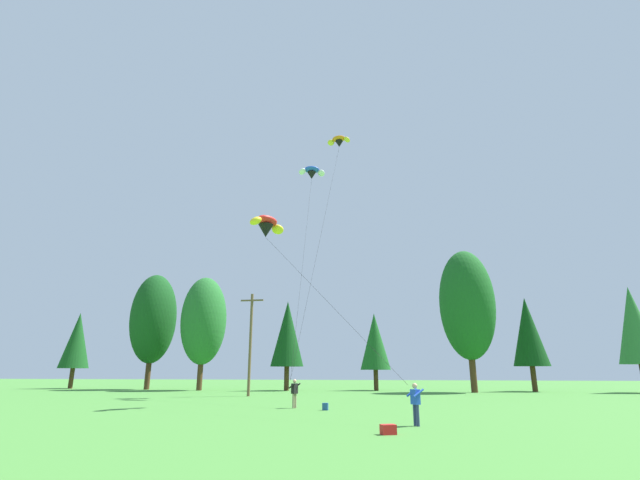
# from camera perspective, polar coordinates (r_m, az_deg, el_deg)

# --- Properties ---
(treeline_tree_a) EXTENTS (3.73, 3.73, 9.70)m
(treeline_tree_a) POSITION_cam_1_polar(r_m,az_deg,el_deg) (69.92, -27.96, -10.95)
(treeline_tree_a) COLOR #472D19
(treeline_tree_a) RESTS_ON ground_plane
(treeline_tree_b) EXTENTS (5.62, 5.62, 14.16)m
(treeline_tree_b) POSITION_cam_1_polar(r_m,az_deg,el_deg) (62.62, -19.99, -9.15)
(treeline_tree_b) COLOR #472D19
(treeline_tree_b) RESTS_ON ground_plane
(treeline_tree_c) EXTENTS (5.39, 5.39, 13.30)m
(treeline_tree_c) POSITION_cam_1_polar(r_m,az_deg,el_deg) (58.05, -14.25, -9.66)
(treeline_tree_c) COLOR #472D19
(treeline_tree_c) RESTS_ON ground_plane
(treeline_tree_d) EXTENTS (3.87, 3.87, 10.32)m
(treeline_tree_d) POSITION_cam_1_polar(r_m,az_deg,el_deg) (55.75, -4.07, -11.51)
(treeline_tree_d) COLOR #472D19
(treeline_tree_d) RESTS_ON ground_plane
(treeline_tree_e) EXTENTS (3.56, 3.56, 8.89)m
(treeline_tree_e) POSITION_cam_1_polar(r_m,az_deg,el_deg) (56.39, 6.82, -12.40)
(treeline_tree_e) COLOR #472D19
(treeline_tree_e) RESTS_ON ground_plane
(treeline_tree_f) EXTENTS (5.91, 5.91, 15.24)m
(treeline_tree_f) POSITION_cam_1_polar(r_m,az_deg,el_deg) (53.41, 17.80, -7.62)
(treeline_tree_f) COLOR #472D19
(treeline_tree_f) RESTS_ON ground_plane
(treeline_tree_g) EXTENTS (3.88, 3.88, 10.35)m
(treeline_tree_g) POSITION_cam_1_polar(r_m,az_deg,el_deg) (58.15, 24.43, -10.32)
(treeline_tree_g) COLOR #472D19
(treeline_tree_g) RESTS_ON ground_plane
(treeline_tree_h) EXTENTS (4.03, 4.03, 11.04)m
(treeline_tree_h) POSITION_cam_1_polar(r_m,az_deg,el_deg) (60.13, 34.47, -8.69)
(treeline_tree_h) COLOR #472D19
(treeline_tree_h) RESTS_ON ground_plane
(utility_pole) EXTENTS (2.20, 0.26, 9.21)m
(utility_pole) POSITION_cam_1_polar(r_m,az_deg,el_deg) (43.86, -8.63, -12.27)
(utility_pole) COLOR brown
(utility_pole) RESTS_ON ground_plane
(kite_flyer_near) EXTENTS (0.73, 0.75, 1.69)m
(kite_flyer_near) POSITION_cam_1_polar(r_m,az_deg,el_deg) (29.66, -3.18, -18.21)
(kite_flyer_near) COLOR gray
(kite_flyer_near) RESTS_ON ground_plane
(kite_flyer_mid) EXTENTS (0.75, 0.76, 1.69)m
(kite_flyer_mid) POSITION_cam_1_polar(r_m,az_deg,el_deg) (20.60, 11.77, -18.93)
(kite_flyer_mid) COLOR navy
(kite_flyer_mid) RESTS_ON ground_plane
(parafoil_kite_high_orange) EXTENTS (2.88, 13.57, 23.70)m
(parafoil_kite_high_orange) POSITION_cam_1_polar(r_m,az_deg,el_deg) (47.93, 2.36, 12.14)
(parafoil_kite_high_orange) COLOR orange
(parafoil_kite_mid_red_yellow) EXTENTS (10.23, 11.08, 11.19)m
(parafoil_kite_mid_red_yellow) POSITION_cam_1_polar(r_m,az_deg,el_deg) (32.58, -6.64, 1.77)
(parafoil_kite_mid_red_yellow) COLOR red
(parafoil_kite_far_blue_white) EXTENTS (2.95, 14.59, 20.89)m
(parafoil_kite_far_blue_white) POSITION_cam_1_polar(r_m,az_deg,el_deg) (47.75, -1.03, 8.39)
(parafoil_kite_far_blue_white) COLOR blue
(backpack) EXTENTS (0.33, 0.25, 0.40)m
(backpack) POSITION_cam_1_polar(r_m,az_deg,el_deg) (28.18, 0.66, -19.98)
(backpack) COLOR #234C89
(backpack) RESTS_ON ground_plane
(picnic_cooler) EXTENTS (0.62, 0.54, 0.34)m
(picnic_cooler) POSITION_cam_1_polar(r_m,az_deg,el_deg) (17.86, 8.47, -22.25)
(picnic_cooler) COLOR red
(picnic_cooler) RESTS_ON ground_plane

